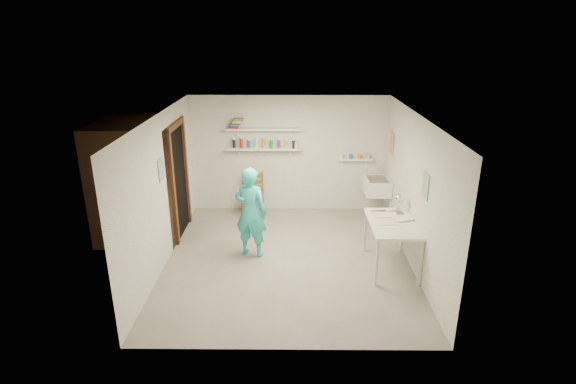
{
  "coord_description": "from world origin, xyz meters",
  "views": [
    {
      "loc": [
        0.06,
        -6.66,
        3.63
      ],
      "look_at": [
        0.0,
        0.4,
        1.05
      ],
      "focal_mm": 28.0,
      "sensor_mm": 36.0,
      "label": 1
    }
  ],
  "objects_px": {
    "work_table": "(391,245)",
    "desk_lamp": "(400,198)",
    "belfast_sink": "(377,186)",
    "wall_clock": "(247,193)",
    "man": "(251,212)",
    "wooden_chair": "(253,193)"
  },
  "relations": [
    {
      "from": "work_table",
      "to": "wall_clock",
      "type": "bearing_deg",
      "value": 164.63
    },
    {
      "from": "belfast_sink",
      "to": "desk_lamp",
      "type": "height_order",
      "value": "desk_lamp"
    },
    {
      "from": "belfast_sink",
      "to": "work_table",
      "type": "bearing_deg",
      "value": -93.22
    },
    {
      "from": "work_table",
      "to": "man",
      "type": "bearing_deg",
      "value": 169.19
    },
    {
      "from": "belfast_sink",
      "to": "wooden_chair",
      "type": "distance_m",
      "value": 2.49
    },
    {
      "from": "man",
      "to": "wooden_chair",
      "type": "bearing_deg",
      "value": -67.51
    },
    {
      "from": "desk_lamp",
      "to": "belfast_sink",
      "type": "bearing_deg",
      "value": 93.34
    },
    {
      "from": "man",
      "to": "desk_lamp",
      "type": "height_order",
      "value": "man"
    },
    {
      "from": "work_table",
      "to": "desk_lamp",
      "type": "bearing_deg",
      "value": 67.58
    },
    {
      "from": "wooden_chair",
      "to": "belfast_sink",
      "type": "bearing_deg",
      "value": -5.83
    },
    {
      "from": "desk_lamp",
      "to": "wooden_chair",
      "type": "bearing_deg",
      "value": 147.53
    },
    {
      "from": "desk_lamp",
      "to": "wall_clock",
      "type": "bearing_deg",
      "value": 176.31
    },
    {
      "from": "wall_clock",
      "to": "man",
      "type": "bearing_deg",
      "value": -52.88
    },
    {
      "from": "belfast_sink",
      "to": "wall_clock",
      "type": "height_order",
      "value": "wall_clock"
    },
    {
      "from": "man",
      "to": "belfast_sink",
      "type": "bearing_deg",
      "value": -128.6
    },
    {
      "from": "wooden_chair",
      "to": "desk_lamp",
      "type": "relative_size",
      "value": 6.54
    },
    {
      "from": "wall_clock",
      "to": "wooden_chair",
      "type": "relative_size",
      "value": 0.29
    },
    {
      "from": "man",
      "to": "wooden_chair",
      "type": "xyz_separation_m",
      "value": [
        -0.12,
        1.68,
        -0.29
      ]
    },
    {
      "from": "belfast_sink",
      "to": "wooden_chair",
      "type": "xyz_separation_m",
      "value": [
        -2.48,
        0.15,
        -0.21
      ]
    },
    {
      "from": "belfast_sink",
      "to": "man",
      "type": "distance_m",
      "value": 2.81
    },
    {
      "from": "belfast_sink",
      "to": "desk_lamp",
      "type": "bearing_deg",
      "value": -86.66
    },
    {
      "from": "belfast_sink",
      "to": "wall_clock",
      "type": "relative_size",
      "value": 2.16
    }
  ]
}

